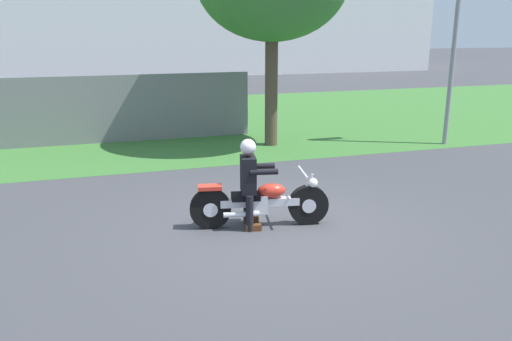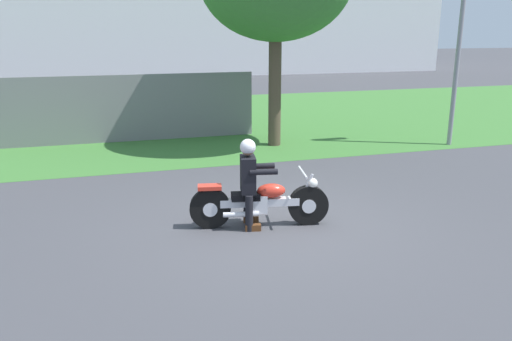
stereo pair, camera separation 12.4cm
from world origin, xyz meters
The scene contains 5 objects.
ground centered at (0.00, 0.00, 0.00)m, with size 120.00×120.00×0.00m, color #424247.
grass_verge centered at (0.00, 9.76, 0.00)m, with size 60.00×12.00×0.01m, color #3D7533.
motorcycle_lead centered at (-0.29, 0.08, 0.39)m, with size 2.15×0.73×0.87m.
rider_lead centered at (-0.45, 0.11, 0.81)m, with size 0.61×0.53×1.40m.
fence_segment centered at (-1.93, 7.07, 0.90)m, with size 7.00×0.06×1.80m, color slate.
Camera 1 is at (-2.61, -7.09, 3.00)m, focal length 36.07 mm.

